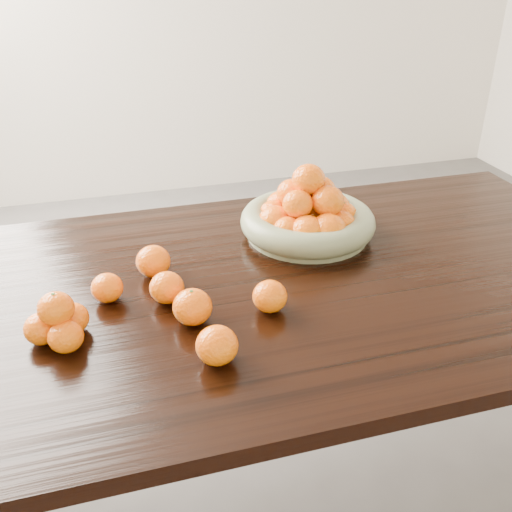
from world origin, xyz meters
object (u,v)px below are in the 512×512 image
object	(u,v)px
dining_table	(261,310)
orange_pyramid	(59,323)
loose_orange_0	(192,307)
fruit_bowl	(308,217)

from	to	relation	value
dining_table	orange_pyramid	bearing A→B (deg)	-165.48
dining_table	loose_orange_0	xyz separation A→B (m)	(-0.19, -0.13, 0.13)
fruit_bowl	orange_pyramid	distance (m)	0.73
dining_table	loose_orange_0	bearing A→B (deg)	-145.89
dining_table	loose_orange_0	size ratio (longest dim) A/B	23.46
dining_table	fruit_bowl	bearing A→B (deg)	45.83
loose_orange_0	fruit_bowl	bearing A→B (deg)	40.51
fruit_bowl	orange_pyramid	size ratio (longest dim) A/B	2.81
orange_pyramid	loose_orange_0	xyz separation A→B (m)	(0.27, -0.01, -0.01)
orange_pyramid	loose_orange_0	bearing A→B (deg)	-1.97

